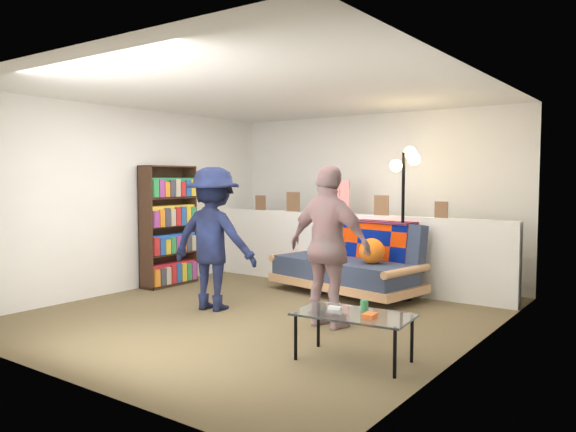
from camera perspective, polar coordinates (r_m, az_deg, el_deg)
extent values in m
plane|color=brown|center=(6.29, -2.16, -9.80)|extent=(5.00, 5.00, 0.00)
cube|color=silver|center=(8.23, 8.57, 1.87)|extent=(4.50, 0.10, 2.40)
cube|color=silver|center=(7.70, -15.53, 1.63)|extent=(0.10, 5.00, 2.40)
cube|color=silver|center=(5.05, 18.38, 0.40)|extent=(0.10, 5.00, 2.40)
cube|color=white|center=(6.17, -2.22, 12.39)|extent=(4.50, 5.00, 0.10)
cube|color=silver|center=(7.67, 6.12, -3.51)|extent=(4.45, 0.15, 1.00)
cube|color=brown|center=(8.44, -2.81, 1.35)|extent=(0.18, 0.02, 0.22)
cube|color=brown|center=(8.08, 0.53, 1.45)|extent=(0.22, 0.02, 0.28)
cube|color=white|center=(7.69, 4.79, 1.94)|extent=(0.45, 0.02, 0.45)
cube|color=brown|center=(7.36, 9.47, 1.07)|extent=(0.20, 0.02, 0.26)
cube|color=brown|center=(7.05, 15.31, 0.61)|extent=(0.16, 0.02, 0.20)
cube|color=tan|center=(7.24, 5.81, -6.73)|extent=(2.09, 1.22, 0.10)
cube|color=#2E3A53|center=(7.17, 5.55, -5.41)|extent=(1.96, 1.05, 0.25)
cube|color=#2E3A53|center=(7.42, 7.52, -2.69)|extent=(1.87, 0.58, 0.58)
cylinder|color=tan|center=(7.82, 0.64, -3.99)|extent=(0.25, 0.88, 0.09)
cylinder|color=tan|center=(6.64, 11.95, -5.51)|extent=(0.25, 0.88, 0.09)
cube|color=navy|center=(7.36, 7.12, -2.75)|extent=(1.49, 0.38, 0.54)
cube|color=navy|center=(7.43, 7.79, -0.45)|extent=(1.52, 0.53, 0.03)
sphere|color=orange|center=(6.84, 8.51, -3.53)|extent=(0.31, 0.31, 0.31)
cube|color=black|center=(7.99, -12.66, -0.93)|extent=(0.02, 0.83, 1.65)
cube|color=black|center=(7.63, -14.28, -1.19)|extent=(0.28, 0.02, 1.65)
cube|color=black|center=(8.17, -9.95, -0.79)|extent=(0.28, 0.02, 1.65)
cube|color=black|center=(7.87, -12.13, 4.94)|extent=(0.28, 0.83, 0.02)
cube|color=black|center=(8.01, -11.96, -6.74)|extent=(0.28, 0.83, 0.04)
cube|color=black|center=(7.94, -12.00, -3.75)|extent=(0.28, 0.79, 0.02)
cube|color=black|center=(7.90, -12.04, -0.98)|extent=(0.28, 0.79, 0.02)
cube|color=black|center=(7.88, -12.09, 1.81)|extent=(0.28, 0.79, 0.02)
cube|color=#A9212A|center=(7.97, -11.89, -5.59)|extent=(0.20, 0.77, 0.28)
cube|color=#2857AF|center=(7.91, -11.93, -2.71)|extent=(0.20, 0.77, 0.26)
cube|color=gold|center=(7.87, -11.97, 0.07)|extent=(0.20, 0.77, 0.28)
cube|color=#2F8250|center=(7.86, -12.01, 2.88)|extent=(0.20, 0.77, 0.26)
cylinder|color=black|center=(4.70, 0.78, -12.22)|extent=(0.03, 0.03, 0.38)
cylinder|color=black|center=(4.37, 10.80, -13.55)|extent=(0.03, 0.03, 0.38)
cylinder|color=black|center=(5.05, 3.11, -11.07)|extent=(0.03, 0.03, 0.38)
cylinder|color=black|center=(4.74, 12.47, -12.15)|extent=(0.03, 0.03, 0.38)
cube|color=silver|center=(4.64, 6.68, -9.91)|extent=(0.99, 0.61, 0.02)
cube|color=silver|center=(4.75, 4.80, -9.28)|extent=(0.12, 0.06, 0.03)
cube|color=orange|center=(4.51, 8.30, -9.98)|extent=(0.11, 0.14, 0.04)
cylinder|color=#398A4E|center=(4.71, 7.76, -9.00)|extent=(0.07, 0.07, 0.09)
cylinder|color=black|center=(7.10, 11.48, -8.15)|extent=(0.26, 0.26, 0.03)
cylinder|color=black|center=(6.97, 11.58, -1.04)|extent=(0.04, 0.04, 1.80)
sphere|color=#FFC672|center=(7.04, 10.92, 5.05)|extent=(0.15, 0.15, 0.15)
sphere|color=#FFC672|center=(6.85, 12.67, 5.67)|extent=(0.15, 0.15, 0.15)
sphere|color=#FFC672|center=(7.05, 12.29, 6.32)|extent=(0.15, 0.15, 0.15)
imported|color=black|center=(6.38, -7.57, -2.29)|extent=(1.13, 0.78, 1.61)
imported|color=#CE858A|center=(5.58, 4.21, -3.10)|extent=(0.98, 0.49, 1.62)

